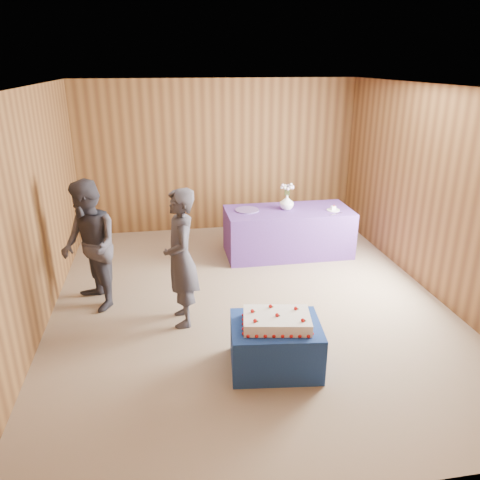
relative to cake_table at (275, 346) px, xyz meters
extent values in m
plane|color=#856F5C|center=(-0.01, 1.41, -0.25)|extent=(6.00, 6.00, 0.00)
cube|color=brown|center=(-0.01, 4.41, 1.10)|extent=(5.00, 0.04, 2.70)
cube|color=brown|center=(-0.01, -1.59, 1.10)|extent=(5.00, 0.04, 2.70)
cube|color=brown|center=(-2.51, 1.41, 1.10)|extent=(0.04, 6.00, 2.70)
cube|color=brown|center=(2.49, 1.41, 1.10)|extent=(0.04, 6.00, 2.70)
cube|color=white|center=(-0.01, 1.41, 2.45)|extent=(5.00, 6.00, 0.04)
cube|color=navy|center=(0.00, 0.00, 0.00)|extent=(0.98, 0.80, 0.50)
cube|color=#5C3491|center=(0.92, 2.94, 0.12)|extent=(2.00, 0.90, 0.75)
cube|color=white|center=(0.00, -0.03, 0.31)|extent=(0.72, 0.54, 0.12)
sphere|color=#B80F0E|center=(-0.36, -0.19, 0.27)|extent=(0.04, 0.04, 0.04)
sphere|color=#B80F0E|center=(0.29, -0.30, 0.27)|extent=(0.04, 0.04, 0.04)
sphere|color=#B80F0E|center=(-0.29, 0.25, 0.27)|extent=(0.04, 0.04, 0.04)
sphere|color=#B80F0E|center=(0.36, 0.13, 0.27)|extent=(0.04, 0.04, 0.04)
sphere|color=#B80F0E|center=(-0.22, -0.10, 0.39)|extent=(0.04, 0.04, 0.04)
cone|color=#145B20|center=(-0.19, -0.10, 0.38)|extent=(0.02, 0.03, 0.03)
sphere|color=#B80F0E|center=(0.19, 0.04, 0.39)|extent=(0.04, 0.04, 0.04)
cone|color=#145B20|center=(0.22, 0.04, 0.38)|extent=(0.02, 0.03, 0.03)
sphere|color=#B80F0E|center=(0.00, -0.03, 0.39)|extent=(0.04, 0.04, 0.04)
cone|color=#145B20|center=(0.03, -0.03, 0.38)|extent=(0.02, 0.03, 0.03)
imported|color=white|center=(0.89, 2.97, 0.62)|extent=(0.26, 0.26, 0.23)
cylinder|color=#305A24|center=(0.93, 2.97, 0.80)|extent=(0.01, 0.01, 0.14)
sphere|color=silver|center=(0.98, 2.97, 0.88)|extent=(0.05, 0.05, 0.05)
cylinder|color=#305A24|center=(0.92, 2.99, 0.80)|extent=(0.01, 0.01, 0.14)
sphere|color=white|center=(0.97, 3.02, 0.88)|extent=(0.05, 0.05, 0.05)
cylinder|color=#305A24|center=(0.91, 3.01, 0.80)|extent=(0.01, 0.01, 0.14)
sphere|color=silver|center=(0.93, 3.05, 0.88)|extent=(0.05, 0.05, 0.05)
cylinder|color=#305A24|center=(0.89, 3.01, 0.80)|extent=(0.01, 0.01, 0.14)
sphere|color=white|center=(0.88, 3.06, 0.88)|extent=(0.05, 0.05, 0.05)
cylinder|color=#305A24|center=(0.87, 3.00, 0.80)|extent=(0.01, 0.01, 0.14)
sphere|color=silver|center=(0.84, 3.04, 0.88)|extent=(0.05, 0.05, 0.05)
cylinder|color=#305A24|center=(0.86, 2.98, 0.80)|extent=(0.01, 0.01, 0.14)
sphere|color=white|center=(0.81, 3.00, 0.88)|extent=(0.05, 0.05, 0.05)
cylinder|color=#305A24|center=(0.86, 2.96, 0.80)|extent=(0.01, 0.01, 0.14)
sphere|color=silver|center=(0.81, 2.95, 0.88)|extent=(0.05, 0.05, 0.05)
cylinder|color=#305A24|center=(0.87, 2.95, 0.80)|extent=(0.01, 0.01, 0.14)
sphere|color=white|center=(0.84, 2.91, 0.88)|extent=(0.05, 0.05, 0.05)
cylinder|color=#305A24|center=(0.89, 2.94, 0.80)|extent=(0.01, 0.01, 0.14)
sphere|color=silver|center=(0.88, 2.89, 0.88)|extent=(0.05, 0.05, 0.05)
cylinder|color=#305A24|center=(0.91, 2.94, 0.80)|extent=(0.01, 0.01, 0.14)
sphere|color=white|center=(0.93, 2.90, 0.88)|extent=(0.05, 0.05, 0.05)
cylinder|color=#305A24|center=(0.92, 2.96, 0.80)|extent=(0.01, 0.01, 0.14)
sphere|color=silver|center=(0.97, 2.93, 0.88)|extent=(0.05, 0.05, 0.05)
cylinder|color=#674C99|center=(0.26, 3.00, 0.51)|extent=(0.42, 0.42, 0.02)
cylinder|color=white|center=(1.61, 2.79, 0.51)|extent=(0.26, 0.26, 0.01)
cube|color=white|center=(1.61, 2.79, 0.54)|extent=(0.07, 0.06, 0.06)
sphere|color=#B80F0E|center=(1.61, 2.77, 0.58)|extent=(0.02, 0.02, 0.02)
cube|color=silver|center=(1.59, 2.61, 0.50)|extent=(0.25, 0.12, 0.00)
imported|color=#34323C|center=(-0.88, 1.07, 0.58)|extent=(0.43, 0.63, 1.66)
imported|color=#373540|center=(-1.97, 1.64, 0.58)|extent=(0.92, 1.00, 1.66)
camera|label=1|loc=(-1.04, -3.95, 2.72)|focal=35.00mm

